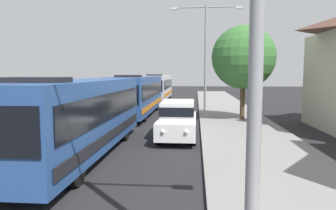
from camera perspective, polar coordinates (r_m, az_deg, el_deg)
bus_lead at (r=12.88m, az=-15.86°, el=-1.66°), size 2.58×10.83×3.21m
bus_second_in_line at (r=24.82m, az=-5.58°, el=2.05°), size 2.58×11.41×3.21m
bus_middle at (r=38.00m, az=-1.85°, el=3.38°), size 2.58×11.14×3.21m
white_suv at (r=15.94m, az=1.82°, el=-2.40°), size 1.86×5.07×1.90m
streetlamp_mid at (r=26.77m, az=6.92°, el=10.52°), size 5.96×0.28×8.84m
roadside_tree at (r=22.01m, az=13.68°, el=8.50°), size 4.32×4.32×6.42m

